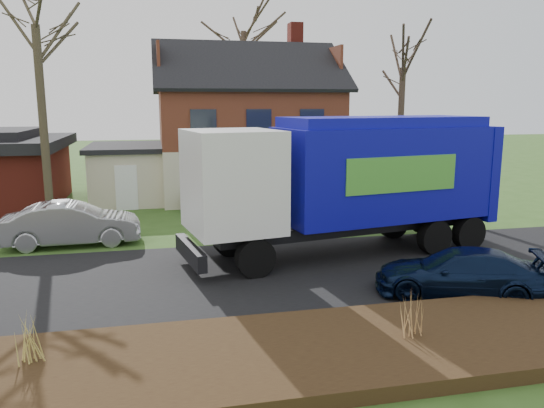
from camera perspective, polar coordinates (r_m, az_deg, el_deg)
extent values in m
plane|color=#31521B|center=(15.58, -1.35, -7.65)|extent=(120.00, 120.00, 0.00)
cube|color=black|center=(15.58, -1.35, -7.62)|extent=(80.00, 7.00, 0.02)
cube|color=black|center=(10.75, 4.32, -15.65)|extent=(80.00, 3.50, 0.30)
cube|color=beige|center=(29.13, -2.82, 3.74)|extent=(9.00, 7.50, 2.70)
cube|color=#512717|center=(28.92, -2.88, 9.16)|extent=(9.00, 7.50, 2.80)
cube|color=maroon|center=(30.73, 2.50, 17.41)|extent=(0.70, 0.90, 1.60)
cube|color=beige|center=(28.27, -15.15, 3.06)|extent=(3.50, 5.50, 2.60)
cube|color=black|center=(28.12, -15.29, 5.93)|extent=(3.90, 5.90, 0.24)
cylinder|color=black|center=(15.24, -1.80, -5.81)|extent=(1.20, 0.58, 1.15)
cylinder|color=black|center=(17.36, -4.51, -3.75)|extent=(1.20, 0.58, 1.15)
cylinder|color=black|center=(18.35, 17.06, -3.41)|extent=(1.20, 0.58, 1.15)
cylinder|color=black|center=(20.15, 12.88, -1.95)|extent=(1.20, 0.58, 1.15)
cylinder|color=black|center=(19.28, 20.39, -2.94)|extent=(1.20, 0.58, 1.15)
cylinder|color=black|center=(21.00, 16.11, -1.59)|extent=(1.20, 0.58, 1.15)
cube|color=black|center=(17.81, 8.64, -2.26)|extent=(9.63, 2.94, 0.39)
cube|color=white|center=(15.77, -4.28, 2.51)|extent=(2.99, 3.17, 3.00)
cube|color=black|center=(15.42, -8.61, 2.85)|extent=(0.51, 2.42, 1.00)
cube|color=black|center=(15.85, -8.77, -5.14)|extent=(0.75, 2.78, 0.50)
cube|color=#0C0C95|center=(18.06, 11.67, 3.37)|extent=(7.36, 3.93, 3.00)
cube|color=#0C0C95|center=(17.93, 11.88, 8.65)|extent=(6.98, 3.54, 0.33)
cube|color=#0C0C95|center=(20.30, 20.16, 3.42)|extent=(0.87, 2.85, 3.22)
cube|color=green|center=(16.81, 13.89, 3.12)|extent=(3.94, 0.73, 1.11)
cube|color=green|center=(19.14, 8.92, 4.21)|extent=(3.94, 0.73, 1.11)
imported|color=#979A9E|center=(19.87, -20.71, -2.01)|extent=(4.70, 1.82, 1.52)
imported|color=black|center=(14.64, 19.48, -6.98)|extent=(4.59, 3.24, 1.23)
cylinder|color=#423A28|center=(23.31, -23.37, 7.55)|extent=(0.33, 0.33, 7.92)
cylinder|color=#3E3025|center=(26.62, 13.59, 6.98)|extent=(0.30, 0.30, 6.58)
cylinder|color=#433328|center=(36.72, -3.00, 10.62)|extent=(0.37, 0.37, 9.62)
cone|color=tan|center=(10.80, -24.69, -12.83)|extent=(0.04, 0.04, 0.97)
cone|color=tan|center=(10.84, -25.55, -12.82)|extent=(0.04, 0.04, 0.97)
cone|color=tan|center=(10.77, -23.83, -12.83)|extent=(0.04, 0.04, 0.97)
cone|color=tan|center=(10.92, -24.55, -12.56)|extent=(0.04, 0.04, 0.97)
cone|color=tan|center=(10.68, -24.84, -13.10)|extent=(0.04, 0.04, 0.97)
cone|color=tan|center=(11.27, 14.80, -11.44)|extent=(0.04, 0.04, 0.87)
cone|color=tan|center=(11.21, 14.16, -11.53)|extent=(0.04, 0.04, 0.87)
cone|color=tan|center=(11.33, 15.43, -11.35)|extent=(0.04, 0.04, 0.87)
cone|color=tan|center=(11.36, 14.54, -11.24)|extent=(0.04, 0.04, 0.87)
cone|color=tan|center=(11.18, 15.06, -11.64)|extent=(0.04, 0.04, 0.87)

